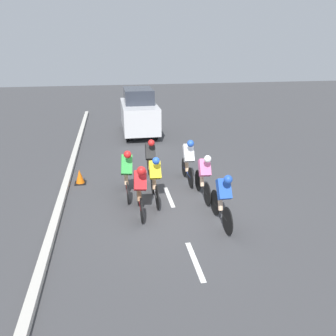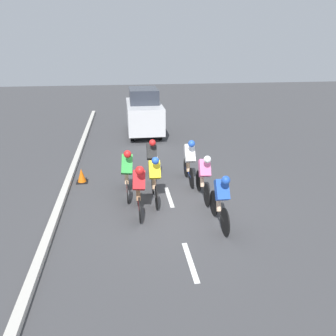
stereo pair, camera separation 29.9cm
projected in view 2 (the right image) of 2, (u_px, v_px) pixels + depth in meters
name	position (u px, v px, depth m)	size (l,w,h in m)	color
ground_plane	(171.00, 204.00, 9.54)	(60.00, 60.00, 0.00)	#424244
lane_stripe_near	(190.00, 261.00, 7.03)	(0.12, 1.40, 0.01)	white
lane_stripe_mid	(169.00, 197.00, 9.99)	(0.12, 1.40, 0.01)	white
lane_stripe_far	(158.00, 162.00, 12.95)	(0.12, 1.40, 0.01)	white
curb	(61.00, 201.00, 9.55)	(0.20, 27.18, 0.14)	beige
cyclist_black	(152.00, 158.00, 10.98)	(0.34, 1.64, 1.51)	black
cyclist_white	(189.00, 160.00, 10.75)	(0.33, 1.64, 1.55)	black
cyclist_blue	(221.00, 199.00, 8.16)	(0.33, 1.70, 1.48)	black
cyclist_green	(127.00, 171.00, 9.79)	(0.38, 1.70, 1.54)	black
cyclist_yellow	(155.00, 178.00, 9.44)	(0.33, 1.73, 1.48)	black
cyclist_red	(139.00, 187.00, 8.72)	(0.37, 1.66, 1.49)	black
cyclist_pink	(204.00, 176.00, 9.62)	(0.34, 1.71, 1.45)	black
support_car	(144.00, 112.00, 16.62)	(1.70, 3.82, 2.29)	black
traffic_cone	(82.00, 176.00, 10.97)	(0.36, 0.36, 0.49)	black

